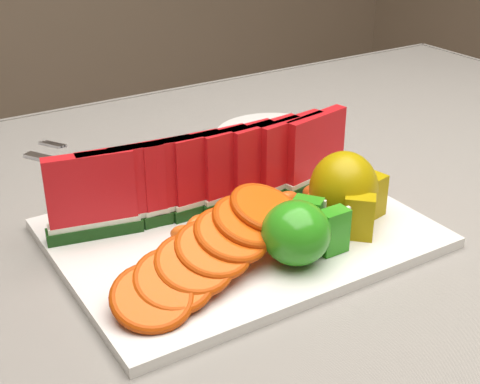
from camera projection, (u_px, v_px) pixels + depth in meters
The scene contains 11 objects.
table at pixel (281, 284), 0.86m from camera, with size 1.40×0.90×0.75m.
tablecloth at pixel (282, 243), 0.83m from camera, with size 1.53×1.03×0.20m.
platter at pixel (240, 233), 0.76m from camera, with size 0.40×0.30×0.01m.
apple_cluster at pixel (300, 231), 0.68m from camera, with size 0.11×0.10×0.07m.
pear_cluster at pixel (346, 191), 0.75m from camera, with size 0.10×0.11×0.09m.
side_plate at pixel (274, 135), 1.03m from camera, with size 0.23×0.23×0.01m.
fork at pixel (71, 163), 0.94m from camera, with size 0.10×0.18×0.00m.
watermelon_row at pixel (211, 174), 0.77m from camera, with size 0.39×0.07×0.10m.
orange_fan_front at pixel (213, 249), 0.66m from camera, with size 0.26×0.15×0.06m.
orange_fan_back at pixel (202, 166), 0.85m from camera, with size 0.39×0.11×0.05m.
tangerine_segments at pixel (253, 211), 0.77m from camera, with size 0.22×0.07×0.02m.
Camera 1 is at (-0.42, -0.58, 1.14)m, focal length 50.00 mm.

